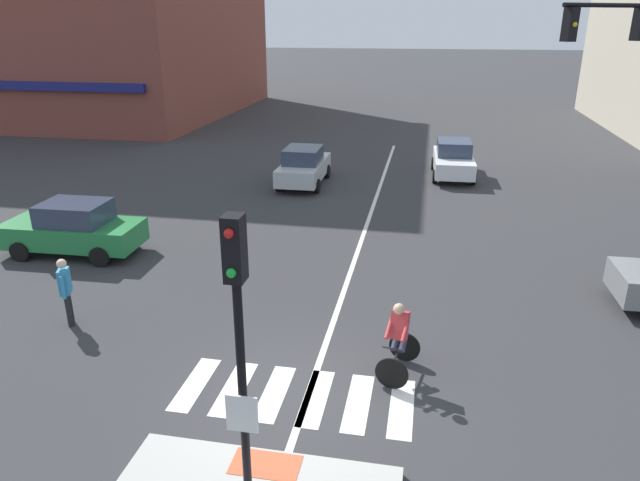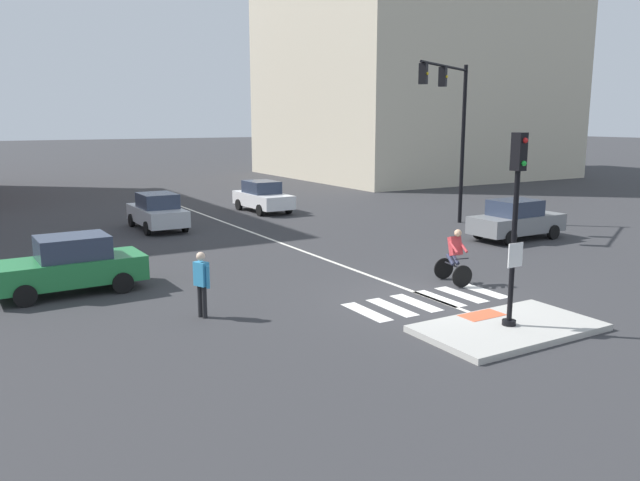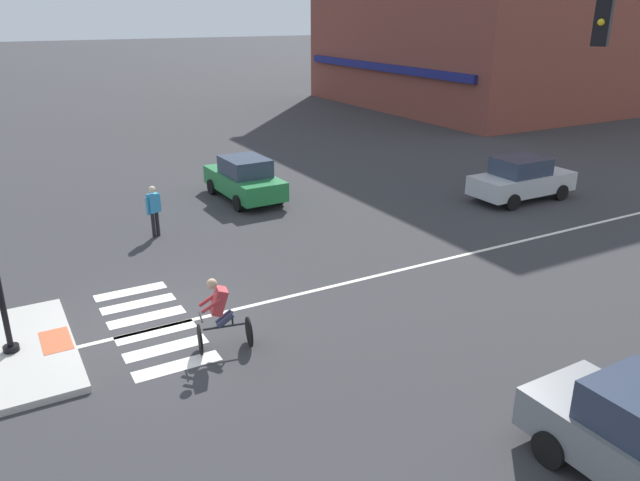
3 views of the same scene
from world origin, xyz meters
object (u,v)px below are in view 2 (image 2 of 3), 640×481
object	(u,v)px
car_white_eastbound_distant	(263,197)
cyclist	(455,255)
car_grey_cross_right	(516,220)
car_green_cross_left	(70,265)
car_silver_westbound_distant	(157,212)
pedestrian_at_curb_left	(202,279)
signal_pole	(516,212)
traffic_light_mast	(452,115)

from	to	relation	value
car_white_eastbound_distant	cyclist	world-z (taller)	cyclist
car_grey_cross_right	car_white_eastbound_distant	bearing A→B (deg)	114.38
car_green_cross_left	car_silver_westbound_distant	bearing A→B (deg)	60.63
car_white_eastbound_distant	car_silver_westbound_distant	world-z (taller)	same
car_green_cross_left	pedestrian_at_curb_left	size ratio (longest dim) A/B	2.48
car_green_cross_left	car_grey_cross_right	distance (m)	17.22
signal_pole	cyclist	bearing A→B (deg)	64.67
cyclist	car_green_cross_left	bearing A→B (deg)	154.81
car_white_eastbound_distant	pedestrian_at_curb_left	world-z (taller)	pedestrian_at_curb_left
signal_pole	cyclist	world-z (taller)	signal_pole
car_grey_cross_right	car_silver_westbound_distant	distance (m)	15.53
traffic_light_mast	car_green_cross_left	bearing A→B (deg)	-169.94
traffic_light_mast	car_grey_cross_right	bearing A→B (deg)	-83.04
car_green_cross_left	cyclist	xyz separation A→B (m)	(10.11, -4.75, 0.06)
signal_pole	car_white_eastbound_distant	size ratio (longest dim) A/B	1.07
car_silver_westbound_distant	car_green_cross_left	bearing A→B (deg)	-119.37
signal_pole	car_green_cross_left	xyz separation A→B (m)	(-8.24, 8.71, -2.01)
car_silver_westbound_distant	pedestrian_at_curb_left	size ratio (longest dim) A/B	2.46
car_silver_westbound_distant	car_white_eastbound_distant	bearing A→B (deg)	22.09
car_silver_westbound_distant	pedestrian_at_curb_left	bearing A→B (deg)	-101.61
signal_pole	car_silver_westbound_distant	xyz separation A→B (m)	(-3.08, 17.87, -2.01)
car_green_cross_left	car_silver_westbound_distant	distance (m)	10.51
signal_pole	car_white_eastbound_distant	bearing A→B (deg)	80.71
car_silver_westbound_distant	pedestrian_at_curb_left	world-z (taller)	pedestrian_at_curb_left
traffic_light_mast	car_white_eastbound_distant	bearing A→B (deg)	120.49
signal_pole	car_green_cross_left	world-z (taller)	signal_pole
car_green_cross_left	car_silver_westbound_distant	world-z (taller)	same
car_grey_cross_right	traffic_light_mast	bearing A→B (deg)	96.96
car_grey_cross_right	car_white_eastbound_distant	size ratio (longest dim) A/B	1.00
traffic_light_mast	car_silver_westbound_distant	bearing A→B (deg)	151.93
car_green_cross_left	pedestrian_at_curb_left	distance (m)	4.76
car_white_eastbound_distant	car_silver_westbound_distant	xyz separation A→B (m)	(-6.43, -2.61, 0.00)
car_green_cross_left	car_white_eastbound_distant	bearing A→B (deg)	45.46
car_white_eastbound_distant	pedestrian_at_curb_left	bearing A→B (deg)	-119.98
car_silver_westbound_distant	car_grey_cross_right	bearing A→B (deg)	-39.10
signal_pole	car_silver_westbound_distant	distance (m)	18.24
car_silver_westbound_distant	cyclist	xyz separation A→B (m)	(4.95, -13.92, 0.06)
traffic_light_mast	car_white_eastbound_distant	xyz separation A→B (m)	(-5.18, 8.80, -4.25)
car_white_eastbound_distant	cyclist	xyz separation A→B (m)	(-1.48, -16.53, 0.06)
car_green_cross_left	car_grey_cross_right	size ratio (longest dim) A/B	1.00
car_white_eastbound_distant	traffic_light_mast	bearing A→B (deg)	-59.51
car_grey_cross_right	car_silver_westbound_distant	bearing A→B (deg)	140.90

